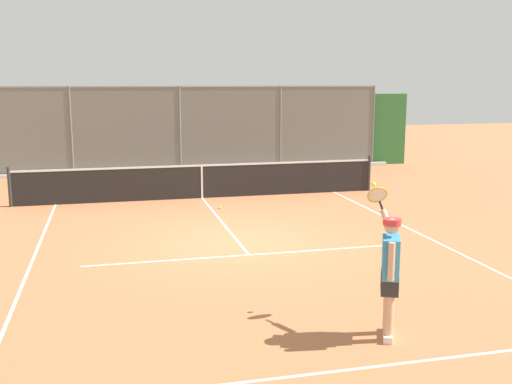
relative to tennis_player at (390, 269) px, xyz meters
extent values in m
plane|color=#B76B42|center=(0.91, -5.06, -0.92)|extent=(60.00, 60.00, 0.00)
cube|color=white|center=(0.91, 0.76, -0.91)|extent=(7.98, 0.05, 0.01)
cube|color=white|center=(0.91, -4.05, -0.91)|extent=(6.22, 0.05, 0.01)
cube|color=white|center=(-3.07, -4.59, -0.91)|extent=(0.05, 10.70, 0.01)
cube|color=white|center=(4.90, -4.59, -0.91)|extent=(0.05, 10.70, 0.01)
cube|color=white|center=(0.91, -7.00, -0.91)|extent=(0.05, 5.89, 0.01)
cylinder|color=slate|center=(-6.63, -15.04, 0.64)|extent=(0.07, 0.07, 3.11)
cylinder|color=slate|center=(-2.86, -15.04, 0.64)|extent=(0.07, 0.07, 3.11)
cylinder|color=slate|center=(0.91, -15.04, 0.64)|extent=(0.07, 0.07, 3.11)
cylinder|color=slate|center=(4.69, -15.04, 0.64)|extent=(0.07, 0.07, 3.11)
cylinder|color=slate|center=(0.91, -15.04, 2.16)|extent=(15.09, 0.05, 0.05)
cube|color=slate|center=(0.91, -15.04, 0.64)|extent=(15.09, 0.02, 3.11)
cube|color=#2D6B33|center=(0.91, -15.69, 0.48)|extent=(18.09, 0.90, 2.79)
cube|color=silver|center=(0.91, -14.86, -0.84)|extent=(16.09, 0.18, 0.15)
cylinder|color=#2D2D2D|center=(-4.20, -9.94, -0.38)|extent=(0.09, 0.09, 1.07)
cylinder|color=#2D2D2D|center=(6.03, -9.94, -0.38)|extent=(0.09, 0.09, 1.07)
cube|color=black|center=(0.91, -9.94, -0.46)|extent=(10.14, 0.02, 0.91)
cube|color=white|center=(0.91, -9.94, 0.02)|extent=(10.14, 0.04, 0.05)
cube|color=white|center=(0.91, -9.94, -0.46)|extent=(0.05, 0.04, 0.91)
cube|color=silver|center=(0.05, 0.13, -0.87)|extent=(0.21, 0.28, 0.09)
cylinder|color=tan|center=(0.05, 0.13, -0.46)|extent=(0.13, 0.13, 0.73)
cube|color=silver|center=(-0.05, -0.09, -0.87)|extent=(0.21, 0.28, 0.09)
cylinder|color=tan|center=(-0.05, -0.09, -0.46)|extent=(0.13, 0.13, 0.73)
cube|color=#28282D|center=(0.00, 0.02, -0.18)|extent=(0.36, 0.44, 0.26)
cube|color=#338CC6|center=(0.00, 0.02, 0.16)|extent=(0.38, 0.49, 0.53)
cylinder|color=tan|center=(0.12, 0.27, 0.18)|extent=(0.08, 0.08, 0.48)
cylinder|color=tan|center=(-0.13, -0.38, 0.53)|extent=(0.12, 0.37, 0.28)
sphere|color=tan|center=(0.00, 0.02, 0.57)|extent=(0.20, 0.20, 0.20)
cylinder|color=red|center=(0.00, 0.02, 0.62)|extent=(0.31, 0.31, 0.08)
cube|color=red|center=(-0.04, -0.08, 0.59)|extent=(0.23, 0.24, 0.02)
cylinder|color=black|center=(-0.15, -0.62, 0.68)|extent=(0.05, 0.17, 0.13)
torus|color=gold|center=(-0.17, -0.80, 0.81)|extent=(0.31, 0.21, 0.26)
cylinder|color=silver|center=(-0.17, -0.80, 0.81)|extent=(0.26, 0.16, 0.21)
sphere|color=#D6E042|center=(-0.19, -0.98, 0.92)|extent=(0.07, 0.07, 0.07)
sphere|color=#CCDB33|center=(0.69, -8.37, -0.88)|extent=(0.07, 0.07, 0.07)
camera|label=1|loc=(3.42, 6.77, 2.36)|focal=42.23mm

